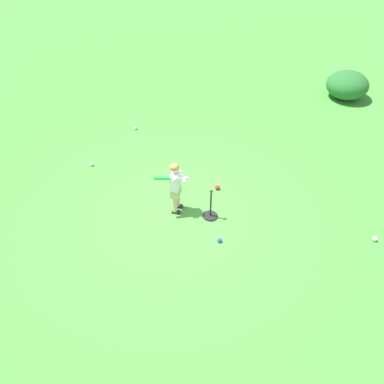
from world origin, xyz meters
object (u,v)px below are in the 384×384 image
at_px(child_batter, 175,184).
at_px(play_ball_behind_batter, 135,128).
at_px(play_ball_near_batter, 91,164).
at_px(batting_tee, 210,212).
at_px(play_ball_midfield, 217,187).
at_px(play_ball_by_bucket, 219,240).
at_px(play_ball_far_right, 375,239).

height_order(child_batter, play_ball_behind_batter, child_batter).
bearing_deg(play_ball_near_batter, batting_tee, 58.28).
bearing_deg(play_ball_midfield, child_batter, -51.89).
bearing_deg(child_batter, play_ball_midfield, 128.11).
distance_m(play_ball_near_batter, play_ball_midfield, 2.87).
distance_m(play_ball_behind_batter, batting_tee, 3.66).
height_order(play_ball_by_bucket, batting_tee, batting_tee).
bearing_deg(batting_tee, play_ball_far_right, 78.48).
relative_size(play_ball_far_right, play_ball_behind_batter, 0.99).
xyz_separation_m(child_batter, play_ball_behind_batter, (-3.00, -1.17, -0.61)).
bearing_deg(batting_tee, play_ball_midfield, 168.62).
bearing_deg(play_ball_far_right, child_batter, -102.15).
distance_m(play_ball_behind_batter, play_ball_midfield, 3.09).
relative_size(play_ball_near_batter, play_ball_far_right, 0.96).
bearing_deg(batting_tee, play_ball_by_bucket, 12.46).
height_order(play_ball_behind_batter, batting_tee, batting_tee).
xyz_separation_m(play_ball_midfield, batting_tee, (0.81, -0.16, 0.05)).
relative_size(child_batter, play_ball_by_bucket, 12.80).
bearing_deg(play_ball_behind_batter, child_batter, 21.31).
distance_m(play_ball_by_bucket, batting_tee, 0.66).
height_order(child_batter, play_ball_by_bucket, child_batter).
bearing_deg(play_ball_far_right, play_ball_by_bucket, -88.85).
bearing_deg(batting_tee, play_ball_near_batter, -121.72).
bearing_deg(child_batter, play_ball_near_batter, -126.35).
bearing_deg(child_batter, play_ball_by_bucket, 44.20).
distance_m(play_ball_behind_batter, play_ball_by_bucket, 4.30).
xyz_separation_m(child_batter, play_ball_near_batter, (-1.43, -1.94, -0.61)).
height_order(child_batter, play_ball_far_right, child_batter).
distance_m(child_batter, play_ball_midfield, 1.20).
bearing_deg(play_ball_behind_batter, batting_tee, 29.85).
relative_size(play_ball_far_right, play_ball_midfield, 0.87).
bearing_deg(play_ball_far_right, play_ball_midfield, -117.25).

